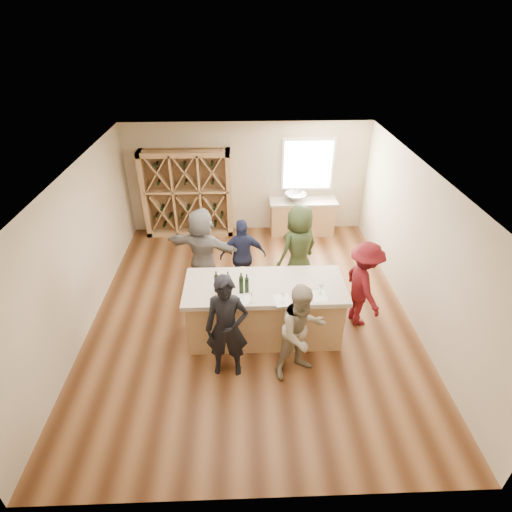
{
  "coord_description": "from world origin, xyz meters",
  "views": [
    {
      "loc": [
        -0.12,
        -6.04,
        5.04
      ],
      "look_at": [
        0.1,
        0.2,
        1.15
      ],
      "focal_mm": 28.0,
      "sensor_mm": 36.0,
      "label": 1
    }
  ],
  "objects_px": {
    "tasting_counter_base": "(264,312)",
    "wine_bottle_b": "(222,288)",
    "person_server": "(363,285)",
    "person_far_mid": "(243,256)",
    "wine_bottle_c": "(228,283)",
    "wine_bottle_a": "(217,283)",
    "person_near_left": "(227,328)",
    "sink": "(295,197)",
    "wine_bottle_e": "(247,285)",
    "wine_rack": "(188,194)",
    "wine_bottle_d": "(241,285)",
    "person_near_right": "(302,332)",
    "person_far_left": "(203,250)",
    "person_far_right": "(299,249)"
  },
  "relations": [
    {
      "from": "wine_bottle_e",
      "to": "sink",
      "type": "bearing_deg",
      "value": 72.21
    },
    {
      "from": "wine_bottle_a",
      "to": "wine_bottle_c",
      "type": "xyz_separation_m",
      "value": [
        0.19,
        -0.0,
        -0.0
      ]
    },
    {
      "from": "wine_rack",
      "to": "wine_bottle_a",
      "type": "height_order",
      "value": "wine_rack"
    },
    {
      "from": "wine_rack",
      "to": "person_near_left",
      "type": "height_order",
      "value": "wine_rack"
    },
    {
      "from": "sink",
      "to": "wine_bottle_e",
      "type": "height_order",
      "value": "wine_bottle_e"
    },
    {
      "from": "person_far_mid",
      "to": "person_far_right",
      "type": "bearing_deg",
      "value": 175.93
    },
    {
      "from": "wine_bottle_c",
      "to": "person_server",
      "type": "bearing_deg",
      "value": 9.85
    },
    {
      "from": "sink",
      "to": "wine_bottle_c",
      "type": "relative_size",
      "value": 1.87
    },
    {
      "from": "wine_bottle_c",
      "to": "person_far_mid",
      "type": "height_order",
      "value": "person_far_mid"
    },
    {
      "from": "wine_bottle_a",
      "to": "person_near_left",
      "type": "height_order",
      "value": "person_near_left"
    },
    {
      "from": "sink",
      "to": "person_near_right",
      "type": "bearing_deg",
      "value": -95.59
    },
    {
      "from": "wine_bottle_c",
      "to": "person_server",
      "type": "height_order",
      "value": "person_server"
    },
    {
      "from": "wine_bottle_a",
      "to": "person_server",
      "type": "height_order",
      "value": "person_server"
    },
    {
      "from": "wine_rack",
      "to": "wine_bottle_c",
      "type": "bearing_deg",
      "value": -74.51
    },
    {
      "from": "person_server",
      "to": "person_far_mid",
      "type": "height_order",
      "value": "person_server"
    },
    {
      "from": "wine_rack",
      "to": "person_server",
      "type": "relative_size",
      "value": 1.31
    },
    {
      "from": "tasting_counter_base",
      "to": "person_server",
      "type": "distance_m",
      "value": 1.83
    },
    {
      "from": "wine_bottle_a",
      "to": "wine_bottle_b",
      "type": "bearing_deg",
      "value": -58.76
    },
    {
      "from": "wine_bottle_d",
      "to": "person_near_right",
      "type": "relative_size",
      "value": 0.18
    },
    {
      "from": "wine_bottle_a",
      "to": "wine_bottle_e",
      "type": "distance_m",
      "value": 0.5
    },
    {
      "from": "person_far_mid",
      "to": "person_far_right",
      "type": "height_order",
      "value": "person_far_right"
    },
    {
      "from": "wine_bottle_d",
      "to": "person_far_mid",
      "type": "xyz_separation_m",
      "value": [
        0.03,
        1.6,
        -0.44
      ]
    },
    {
      "from": "wine_bottle_b",
      "to": "wine_bottle_d",
      "type": "relative_size",
      "value": 1.08
    },
    {
      "from": "tasting_counter_base",
      "to": "wine_bottle_e",
      "type": "distance_m",
      "value": 0.8
    },
    {
      "from": "wine_rack",
      "to": "wine_bottle_a",
      "type": "relative_size",
      "value": 7.37
    },
    {
      "from": "tasting_counter_base",
      "to": "wine_bottle_d",
      "type": "height_order",
      "value": "wine_bottle_d"
    },
    {
      "from": "sink",
      "to": "person_far_right",
      "type": "xyz_separation_m",
      "value": [
        -0.22,
        -2.4,
        -0.08
      ]
    },
    {
      "from": "person_near_right",
      "to": "person_far_left",
      "type": "distance_m",
      "value": 2.92
    },
    {
      "from": "person_server",
      "to": "person_far_mid",
      "type": "relative_size",
      "value": 1.05
    },
    {
      "from": "wine_bottle_d",
      "to": "person_far_mid",
      "type": "height_order",
      "value": "person_far_mid"
    },
    {
      "from": "wine_bottle_a",
      "to": "person_near_right",
      "type": "xyz_separation_m",
      "value": [
        1.32,
        -0.77,
        -0.39
      ]
    },
    {
      "from": "person_far_mid",
      "to": "person_far_left",
      "type": "distance_m",
      "value": 0.82
    },
    {
      "from": "wine_rack",
      "to": "person_far_mid",
      "type": "bearing_deg",
      "value": -61.28
    },
    {
      "from": "sink",
      "to": "wine_bottle_c",
      "type": "distance_m",
      "value": 4.26
    },
    {
      "from": "wine_rack",
      "to": "person_near_right",
      "type": "height_order",
      "value": "wine_rack"
    },
    {
      "from": "sink",
      "to": "person_near_left",
      "type": "bearing_deg",
      "value": -108.99
    },
    {
      "from": "wine_rack",
      "to": "person_far_right",
      "type": "height_order",
      "value": "wine_rack"
    },
    {
      "from": "wine_bottle_c",
      "to": "person_near_right",
      "type": "relative_size",
      "value": 0.17
    },
    {
      "from": "wine_bottle_a",
      "to": "wine_bottle_b",
      "type": "relative_size",
      "value": 0.91
    },
    {
      "from": "tasting_counter_base",
      "to": "person_near_right",
      "type": "height_order",
      "value": "person_near_right"
    },
    {
      "from": "tasting_counter_base",
      "to": "wine_bottle_e",
      "type": "xyz_separation_m",
      "value": [
        -0.3,
        -0.19,
        0.72
      ]
    },
    {
      "from": "person_far_mid",
      "to": "tasting_counter_base",
      "type": "bearing_deg",
      "value": 99.88
    },
    {
      "from": "wine_bottle_d",
      "to": "person_far_mid",
      "type": "relative_size",
      "value": 0.19
    },
    {
      "from": "wine_rack",
      "to": "wine_bottle_e",
      "type": "relative_size",
      "value": 8.08
    },
    {
      "from": "sink",
      "to": "wine_bottle_e",
      "type": "relative_size",
      "value": 1.99
    },
    {
      "from": "wine_bottle_b",
      "to": "person_far_left",
      "type": "xyz_separation_m",
      "value": [
        -0.46,
        1.76,
        -0.35
      ]
    },
    {
      "from": "person_far_mid",
      "to": "person_far_left",
      "type": "height_order",
      "value": "person_far_left"
    },
    {
      "from": "wine_bottle_a",
      "to": "wine_bottle_e",
      "type": "xyz_separation_m",
      "value": [
        0.49,
        -0.06,
        -0.01
      ]
    },
    {
      "from": "tasting_counter_base",
      "to": "wine_bottle_b",
      "type": "xyz_separation_m",
      "value": [
        -0.71,
        -0.28,
        0.74
      ]
    },
    {
      "from": "wine_bottle_c",
      "to": "wine_bottle_d",
      "type": "height_order",
      "value": "wine_bottle_d"
    }
  ]
}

